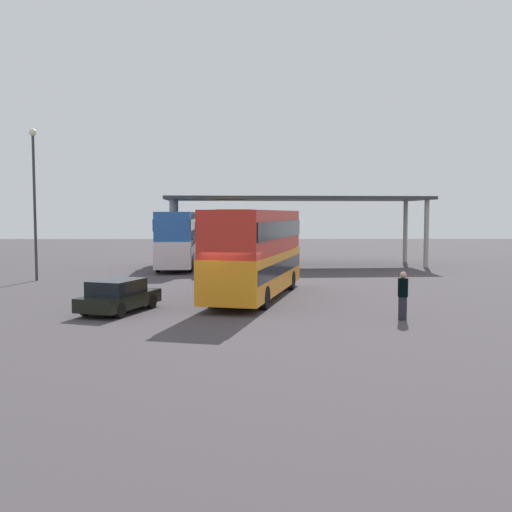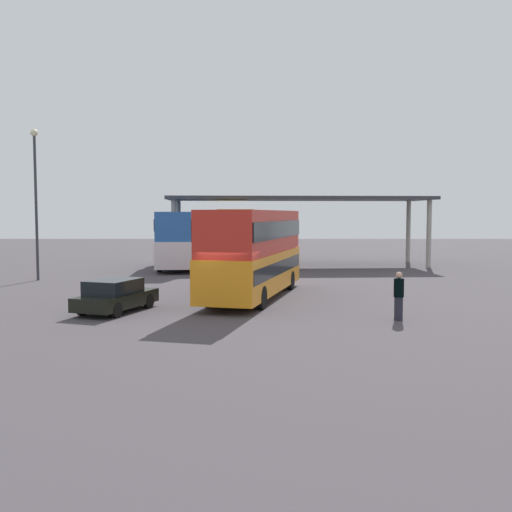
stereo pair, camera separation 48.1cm
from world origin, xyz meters
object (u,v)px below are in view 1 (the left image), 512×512
at_px(parked_hatchback, 119,296).
at_px(pedestrian_waiting, 403,296).
at_px(double_decker_main, 256,250).
at_px(double_decker_near_canopy, 178,237).
at_px(double_decker_mid_row, 230,235).
at_px(lamppost_tall, 34,187).

relative_size(parked_hatchback, pedestrian_waiting, 2.36).
bearing_deg(double_decker_main, double_decker_near_canopy, 33.88).
distance_m(double_decker_near_canopy, double_decker_mid_row, 4.18).
relative_size(double_decker_near_canopy, lamppost_tall, 1.19).
relative_size(double_decker_mid_row, lamppost_tall, 1.17).
bearing_deg(double_decker_near_canopy, double_decker_main, -162.86).
distance_m(parked_hatchback, pedestrian_waiting, 11.26).
bearing_deg(parked_hatchback, pedestrian_waiting, -80.07).
distance_m(double_decker_mid_row, lamppost_tall, 15.38).
height_order(double_decker_main, lamppost_tall, lamppost_tall).
xyz_separation_m(double_decker_main, double_decker_near_canopy, (-5.59, 15.53, -0.01)).
bearing_deg(lamppost_tall, double_decker_mid_row, 41.30).
xyz_separation_m(double_decker_main, lamppost_tall, (-13.08, 7.31, 3.29)).
bearing_deg(parked_hatchback, double_decker_near_canopy, 19.34).
distance_m(double_decker_main, double_decker_near_canopy, 16.51).
bearing_deg(double_decker_main, double_decker_mid_row, 19.95).
height_order(parked_hatchback, pedestrian_waiting, pedestrian_waiting).
relative_size(parked_hatchback, double_decker_near_canopy, 0.40).
bearing_deg(parked_hatchback, double_decker_mid_row, 9.19).
height_order(double_decker_mid_row, pedestrian_waiting, double_decker_mid_row).
distance_m(lamppost_tall, pedestrian_waiting, 23.24).
distance_m(parked_hatchback, double_decker_mid_row, 21.71).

